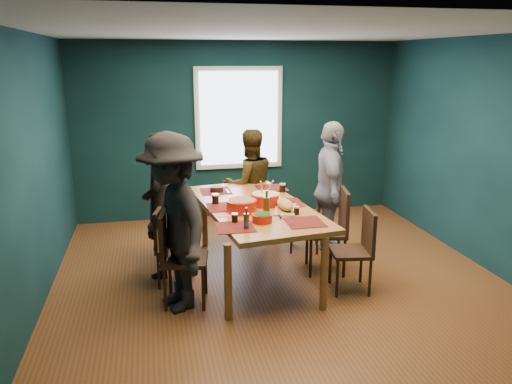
% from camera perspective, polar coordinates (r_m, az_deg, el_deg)
% --- Properties ---
extents(room, '(5.01, 5.01, 2.71)m').
position_cam_1_polar(room, '(5.63, 2.00, 4.10)').
color(room, brown).
rests_on(room, ground).
extents(dining_table, '(1.37, 2.31, 0.83)m').
position_cam_1_polar(dining_table, '(5.67, -0.06, -2.28)').
color(dining_table, '#A06A30').
rests_on(dining_table, floor).
extents(chair_left_far, '(0.54, 0.54, 0.96)m').
position_cam_1_polar(chair_left_far, '(6.30, -9.88, -2.53)').
color(chair_left_far, black).
rests_on(chair_left_far, floor).
extents(chair_left_mid, '(0.46, 0.46, 0.86)m').
position_cam_1_polar(chair_left_mid, '(5.59, -10.05, -5.48)').
color(chair_left_mid, black).
rests_on(chair_left_mid, floor).
extents(chair_left_near, '(0.51, 0.51, 0.97)m').
position_cam_1_polar(chair_left_near, '(5.11, -9.18, -6.65)').
color(chair_left_near, black).
rests_on(chair_left_near, floor).
extents(chair_right_far, '(0.48, 0.48, 0.85)m').
position_cam_1_polar(chair_right_far, '(6.50, 6.32, -2.43)').
color(chair_right_far, black).
rests_on(chair_right_far, floor).
extents(chair_right_mid, '(0.53, 0.53, 0.99)m').
position_cam_1_polar(chair_right_mid, '(5.86, 8.93, -3.66)').
color(chair_right_mid, black).
rests_on(chair_right_mid, floor).
extents(chair_right_near, '(0.46, 0.46, 0.90)m').
position_cam_1_polar(chair_right_near, '(5.45, 11.68, -5.84)').
color(chair_right_near, black).
rests_on(chair_right_near, floor).
extents(person_far_left, '(0.52, 0.68, 1.66)m').
position_cam_1_polar(person_far_left, '(5.74, -10.86, -1.48)').
color(person_far_left, black).
rests_on(person_far_left, floor).
extents(person_back, '(0.81, 0.67, 1.53)m').
position_cam_1_polar(person_back, '(6.82, -0.73, 0.82)').
color(person_back, black).
rests_on(person_back, floor).
extents(person_right, '(0.63, 1.07, 1.70)m').
position_cam_1_polar(person_right, '(6.29, 8.50, 0.26)').
color(person_right, silver).
rests_on(person_right, floor).
extents(person_near_left, '(1.00, 1.30, 1.78)m').
position_cam_1_polar(person_near_left, '(4.92, -9.48, -3.52)').
color(person_near_left, black).
rests_on(person_near_left, floor).
extents(bowl_salad, '(0.33, 0.33, 0.14)m').
position_cam_1_polar(bowl_salad, '(5.39, -1.66, -1.52)').
color(bowl_salad, red).
rests_on(bowl_salad, dining_table).
extents(bowl_dumpling, '(0.32, 0.32, 0.30)m').
position_cam_1_polar(bowl_dumpling, '(5.65, 0.98, -0.76)').
color(bowl_dumpling, red).
rests_on(bowl_dumpling, dining_table).
extents(bowl_herbs, '(0.21, 0.21, 0.09)m').
position_cam_1_polar(bowl_herbs, '(5.06, 0.71, -2.94)').
color(bowl_herbs, red).
rests_on(bowl_herbs, dining_table).
extents(cutting_board, '(0.35, 0.57, 0.12)m').
position_cam_1_polar(cutting_board, '(5.45, 3.33, -1.56)').
color(cutting_board, tan).
rests_on(cutting_board, dining_table).
extents(small_bowl, '(0.17, 0.17, 0.07)m').
position_cam_1_polar(small_bowl, '(6.24, -4.51, 0.38)').
color(small_bowl, black).
rests_on(small_bowl, dining_table).
extents(beer_bottle_a, '(0.06, 0.06, 0.21)m').
position_cam_1_polar(beer_bottle_a, '(4.86, -1.10, -3.35)').
color(beer_bottle_a, '#4B300D').
rests_on(beer_bottle_a, dining_table).
extents(beer_bottle_b, '(0.07, 0.07, 0.27)m').
position_cam_1_polar(beer_bottle_b, '(5.27, 1.22, -1.54)').
color(beer_bottle_b, '#4B300D').
rests_on(beer_bottle_b, dining_table).
extents(cola_glass_a, '(0.07, 0.07, 0.09)m').
position_cam_1_polar(cola_glass_a, '(5.05, -2.44, -2.94)').
color(cola_glass_a, black).
rests_on(cola_glass_a, dining_table).
extents(cola_glass_b, '(0.06, 0.06, 0.09)m').
position_cam_1_polar(cola_glass_b, '(5.32, 4.66, -2.07)').
color(cola_glass_b, black).
rests_on(cola_glass_b, dining_table).
extents(cola_glass_c, '(0.08, 0.08, 0.11)m').
position_cam_1_polar(cola_glass_c, '(6.20, 3.04, 0.53)').
color(cola_glass_c, black).
rests_on(cola_glass_c, dining_table).
extents(cola_glass_d, '(0.08, 0.08, 0.12)m').
position_cam_1_polar(cola_glass_d, '(5.70, -4.66, -0.74)').
color(cola_glass_d, black).
rests_on(cola_glass_d, dining_table).
extents(napkin_a, '(0.17, 0.17, 0.00)m').
position_cam_1_polar(napkin_a, '(5.78, 3.33, -1.14)').
color(napkin_a, '#FF7C6B').
rests_on(napkin_a, dining_table).
extents(napkin_b, '(0.15, 0.15, 0.00)m').
position_cam_1_polar(napkin_b, '(5.31, -3.64, -2.63)').
color(napkin_b, '#FF7C6B').
rests_on(napkin_b, dining_table).
extents(napkin_c, '(0.21, 0.21, 0.00)m').
position_cam_1_polar(napkin_c, '(5.06, 5.99, -3.57)').
color(napkin_c, '#FF7C6B').
rests_on(napkin_c, dining_table).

